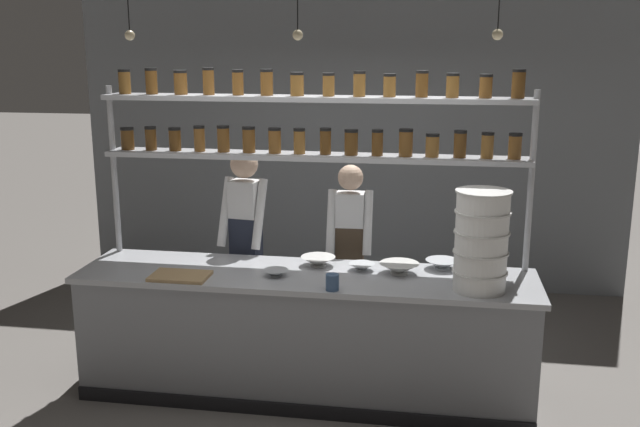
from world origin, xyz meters
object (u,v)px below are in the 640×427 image
at_px(prep_bowl_far_left, 399,268).
at_px(serving_cup_front, 332,282).
at_px(spice_shelf_unit, 313,132).
at_px(chef_left, 246,240).
at_px(prep_bowl_near_left, 276,273).
at_px(chef_center, 350,249).
at_px(prep_bowl_center_back, 318,261).
at_px(container_stack, 481,241).
at_px(cutting_board, 180,276).
at_px(prep_bowl_near_right, 442,264).
at_px(prep_bowl_center_front, 362,267).

bearing_deg(prep_bowl_far_left, serving_cup_front, -134.89).
distance_m(spice_shelf_unit, chef_left, 1.09).
bearing_deg(serving_cup_front, chef_left, 133.47).
distance_m(prep_bowl_near_left, prep_bowl_far_left, 0.87).
xyz_separation_m(chef_left, serving_cup_front, (0.82, -0.87, -0.01)).
xyz_separation_m(chef_center, prep_bowl_far_left, (0.43, -0.62, 0.05)).
xyz_separation_m(chef_left, prep_bowl_far_left, (1.24, -0.45, -0.03)).
height_order(chef_left, prep_bowl_center_back, chef_left).
height_order(container_stack, prep_bowl_center_back, container_stack).
bearing_deg(cutting_board, chef_center, 41.72).
bearing_deg(prep_bowl_far_left, spice_shelf_unit, 161.09).
height_order(spice_shelf_unit, prep_bowl_near_right, spice_shelf_unit).
relative_size(spice_shelf_unit, container_stack, 4.67).
height_order(chef_center, prep_bowl_near_right, chef_center).
bearing_deg(cutting_board, chef_left, 71.43).
height_order(chef_center, container_stack, container_stack).
relative_size(container_stack, cutting_board, 1.68).
relative_size(prep_bowl_center_back, prep_bowl_far_left, 0.90).
bearing_deg(prep_bowl_near_left, serving_cup_front, -26.93).
height_order(spice_shelf_unit, container_stack, spice_shelf_unit).
relative_size(prep_bowl_near_right, serving_cup_front, 2.22).
distance_m(chef_left, prep_bowl_center_back, 0.74).
distance_m(spice_shelf_unit, prep_bowl_center_front, 1.04).
xyz_separation_m(chef_center, prep_bowl_near_right, (0.73, -0.46, 0.05)).
relative_size(chef_left, container_stack, 2.54).
bearing_deg(prep_bowl_center_back, prep_bowl_center_front, -9.96).
xyz_separation_m(chef_left, container_stack, (1.78, -0.71, 0.27)).
bearing_deg(spice_shelf_unit, prep_bowl_near_right, -3.67).
bearing_deg(serving_cup_front, prep_bowl_near_left, 153.07).
bearing_deg(serving_cup_front, chef_center, 90.51).
distance_m(cutting_board, prep_bowl_near_left, 0.67).
height_order(chef_center, cutting_board, chef_center).
bearing_deg(prep_bowl_near_right, prep_bowl_center_back, -175.26).
relative_size(chef_left, prep_bowl_center_back, 6.71).
height_order(chef_left, serving_cup_front, chef_left).
relative_size(prep_bowl_center_front, prep_bowl_near_right, 0.78).
distance_m(chef_center, prep_bowl_center_back, 0.56).
xyz_separation_m(container_stack, prep_bowl_far_left, (-0.54, 0.26, -0.30)).
relative_size(spice_shelf_unit, cutting_board, 7.84).
distance_m(container_stack, prep_bowl_near_left, 1.42).
relative_size(prep_bowl_near_left, prep_bowl_near_right, 0.73).
distance_m(cutting_board, prep_bowl_center_front, 1.29).
height_order(prep_bowl_center_front, prep_bowl_center_back, prep_bowl_center_back).
distance_m(container_stack, prep_bowl_near_right, 0.58).
relative_size(spice_shelf_unit, prep_bowl_near_right, 12.98).
bearing_deg(serving_cup_front, spice_shelf_unit, 110.44).
bearing_deg(prep_bowl_near_right, chef_center, 147.78).
xyz_separation_m(prep_bowl_near_left, prep_bowl_near_right, (1.15, 0.36, 0.01)).
bearing_deg(prep_bowl_near_right, prep_bowl_far_left, -151.41).
distance_m(chef_center, container_stack, 1.36).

